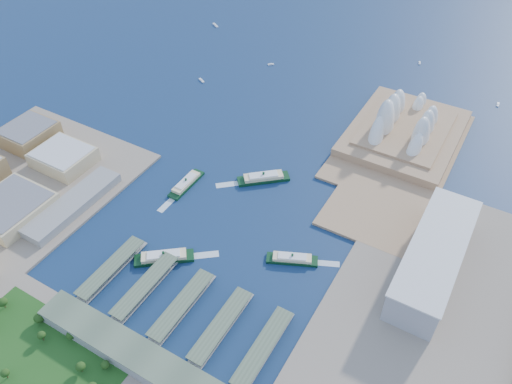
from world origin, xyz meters
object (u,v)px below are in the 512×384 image
Objects in this scene: ferry_a at (186,182)px; ferry_c at (164,256)px; ferry_d at (292,257)px; opera_house at (408,117)px; ferry_b at (263,176)px; toaster_building at (434,258)px.

ferry_c reaches higher than ferry_a.
ferry_d is (156.48, -38.18, -0.32)m from ferry_a.
opera_house reaches higher than ferry_c.
ferry_c is at bearing -50.55° from ferry_b.
toaster_building is at bearing 38.95° from ferry_b.
opera_house reaches higher than toaster_building.
ferry_d is at bearing 1.83° from ferry_b.
opera_house reaches higher than ferry_a.
opera_house is at bearing -31.10° from ferry_d.
toaster_building reaches higher than ferry_c.
ferry_b is 124.20m from ferry_d.
ferry_a is 1.07× the size of ferry_d.
ferry_d is (-30.92, -254.59, -27.20)m from opera_house.
toaster_building is 2.86× the size of ferry_a.
toaster_building is at bearing -89.88° from ferry_d.
opera_house reaches higher than ferry_d.
ferry_d is at bearing -96.92° from opera_house.
toaster_building reaches higher than ferry_a.
ferry_b is at bearing 169.89° from toaster_building.
ferry_c is (46.16, -100.44, 0.41)m from ferry_a.
ferry_d is at bearing -13.66° from ferry_a.
toaster_building is 133.59m from ferry_d.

